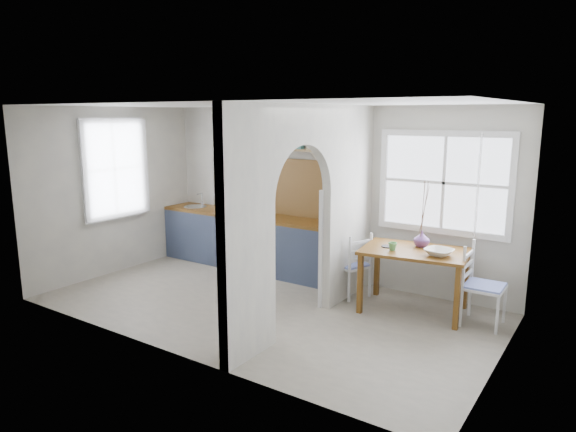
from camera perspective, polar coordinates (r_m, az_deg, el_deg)
The scene contains 26 objects.
floor at distance 6.84m, azimuth -2.74°, elevation -10.05°, with size 5.80×3.20×0.01m, color gray.
ceiling at distance 6.38m, azimuth -2.97°, elevation 12.28°, with size 5.80×3.20×0.01m, color beige.
walls at distance 6.48m, azimuth -2.85°, elevation 0.72°, with size 5.81×3.21×2.60m.
partition at distance 6.12m, azimuth 2.73°, elevation 1.53°, with size 0.12×3.20×2.60m.
kitchen_window at distance 8.45m, azimuth -18.77°, elevation 4.99°, with size 0.10×1.16×1.50m, color white, non-canonical shape.
nook_window at distance 7.03m, azimuth 16.92°, elevation 3.54°, with size 1.76×0.10×1.30m, color white, non-canonical shape.
counter at distance 8.36m, azimuth -3.60°, elevation -2.80°, with size 3.50×0.60×0.90m.
sink at distance 9.09m, azimuth -10.27°, elevation 0.97°, with size 0.40×0.40×0.02m, color silver.
backsplash at distance 7.88m, azimuth 2.78°, elevation 2.97°, with size 1.65×0.03×0.90m, color brown.
shelf at distance 7.74m, azimuth 2.50°, elevation 7.72°, with size 1.75×0.20×0.21m.
pendant_lamp at distance 7.28m, azimuth 3.50°, elevation 6.47°, with size 0.26×0.26×0.16m, color beige.
utensil_rail at distance 6.89m, azimuth 5.71°, elevation 2.57°, with size 0.02×0.02×0.50m, color silver.
dining_table at distance 6.77m, azimuth 13.77°, elevation -6.97°, with size 1.29×0.86×0.81m, color brown, non-canonical shape.
chair_left at distance 7.16m, azimuth 7.02°, elevation -5.32°, with size 0.41×0.41×0.90m, color silver, non-canonical shape.
chair_right at distance 6.56m, azimuth 21.00°, elevation -7.22°, with size 0.45×0.45×0.98m, color silver, non-canonical shape.
kettle at distance 7.44m, azimuth 4.48°, elevation -0.13°, with size 0.20×0.16×0.24m, color white, non-canonical shape.
mug_a at distance 8.54m, azimuth -7.29°, elevation 0.82°, with size 0.11×0.11×0.10m, color white.
mug_b at distance 8.66m, azimuth -7.54°, elevation 0.91°, with size 0.11×0.11×0.09m, color white.
knife_block at distance 8.54m, azimuth -6.24°, elevation 1.30°, with size 0.11×0.15×0.24m, color #342114.
jar at distance 8.23m, azimuth -3.54°, elevation 0.67°, with size 0.09×0.09×0.15m, color olive.
towel_magenta at distance 7.25m, azimuth 5.67°, elevation -6.54°, with size 0.02×0.03×0.58m, color #AB1668.
towel_orange at distance 7.21m, azimuth 5.44°, elevation -6.85°, with size 0.02×0.03×0.51m, color #BF570F.
bowl at distance 6.46m, azimuth 16.43°, elevation -3.88°, with size 0.33×0.33×0.08m, color silver.
table_cup at distance 6.55m, azimuth 11.54°, elevation -3.33°, with size 0.11×0.11×0.10m, color #57A25B.
plate at distance 6.72m, azimuth 11.02°, elevation -3.33°, with size 0.16×0.16×0.01m, color black.
vase at distance 6.80m, azimuth 14.62°, elevation -2.47°, with size 0.20×0.20×0.21m, color #673C7E.
Camera 1 is at (3.81, -5.12, 2.48)m, focal length 32.00 mm.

